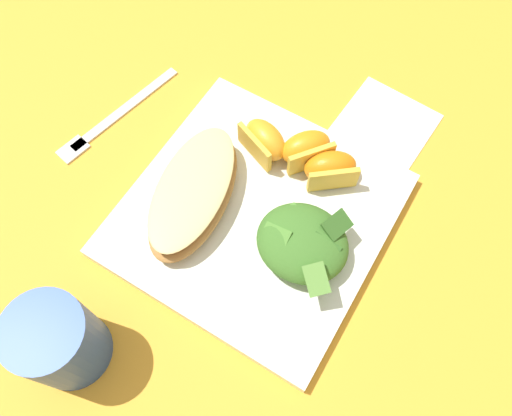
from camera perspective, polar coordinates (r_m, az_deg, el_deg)
ground at (r=0.60m, az=-0.00°, el=-1.07°), size 3.00×3.00×0.00m
white_plate at (r=0.59m, az=-0.00°, el=-0.75°), size 0.28×0.28×0.02m
cheesy_pizza_bread at (r=0.58m, az=-6.89°, el=1.66°), size 0.11×0.18×0.04m
green_salad_pile at (r=0.55m, az=5.14°, el=-3.82°), size 0.10×0.10×0.05m
orange_wedge_front at (r=0.59m, az=8.20°, el=4.32°), size 0.07×0.07×0.04m
orange_wedge_middle at (r=0.60m, az=5.55°, el=6.49°), size 0.07×0.07×0.04m
orange_wedge_rear at (r=0.61m, az=0.90°, el=7.42°), size 0.07×0.06×0.04m
paper_napkin at (r=0.68m, az=14.01°, el=8.91°), size 0.12×0.12×0.00m
metal_fork at (r=0.69m, az=-15.74°, el=9.34°), size 0.06×0.19×0.01m
drinking_blue_cup at (r=0.54m, az=-20.86°, el=-13.57°), size 0.08×0.08×0.10m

